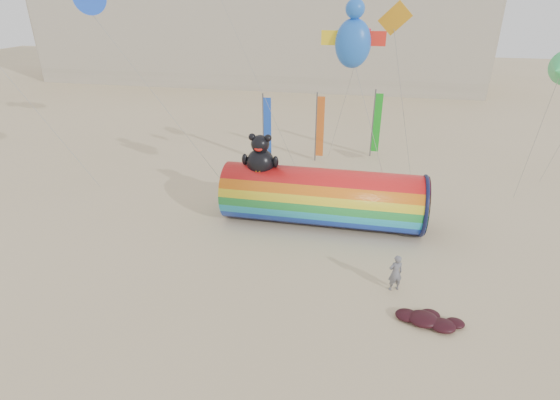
% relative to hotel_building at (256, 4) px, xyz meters
% --- Properties ---
extents(ground, '(160.00, 160.00, 0.00)m').
position_rel_hotel_building_xyz_m(ground, '(12.00, -45.95, -10.31)').
color(ground, '#CCB58C').
rests_on(ground, ground).
extents(hotel_building, '(60.40, 15.40, 20.60)m').
position_rel_hotel_building_xyz_m(hotel_building, '(0.00, 0.00, 0.00)').
color(hotel_building, '#B7AD99').
rests_on(hotel_building, ground).
extents(windsock_assembly, '(10.85, 3.30, 5.00)m').
position_rel_hotel_building_xyz_m(windsock_assembly, '(14.31, -41.92, -8.65)').
color(windsock_assembly, red).
rests_on(windsock_assembly, ground).
extents(kite_handler, '(0.74, 0.62, 1.72)m').
position_rel_hotel_building_xyz_m(kite_handler, '(18.12, -47.36, -9.45)').
color(kite_handler, slate).
rests_on(kite_handler, ground).
extents(fabric_bundle, '(2.62, 1.35, 0.41)m').
position_rel_hotel_building_xyz_m(fabric_bundle, '(19.38, -49.30, -10.14)').
color(fabric_bundle, '#3D0B13').
rests_on(fabric_bundle, ground).
extents(festival_banners, '(8.51, 3.18, 5.20)m').
position_rel_hotel_building_xyz_m(festival_banners, '(13.02, -31.75, -7.67)').
color(festival_banners, '#59595E').
rests_on(festival_banners, ground).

